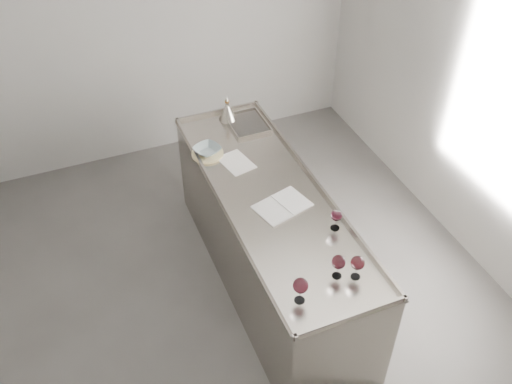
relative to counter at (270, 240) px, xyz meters
name	(u,v)px	position (x,y,z in m)	size (l,w,h in m)	color
room_shell	(217,188)	(-0.50, -0.30, 0.93)	(4.54, 5.04, 2.84)	#53514E
counter	(270,240)	(0.00, 0.00, 0.00)	(0.77, 2.42, 0.97)	gray
wine_glass_left	(301,286)	(-0.23, -0.96, 0.60)	(0.09, 0.09, 0.18)	white
wine_glass_middle	(339,263)	(0.07, -0.87, 0.59)	(0.09, 0.09, 0.17)	white
wine_glass_right	(358,263)	(0.18, -0.92, 0.59)	(0.09, 0.09, 0.17)	white
wine_glass_small	(336,216)	(0.27, -0.48, 0.58)	(0.08, 0.08, 0.16)	white
notebook	(282,206)	(0.02, -0.15, 0.47)	(0.43, 0.35, 0.02)	white
loose_paper_top	(236,162)	(-0.10, 0.46, 0.47)	(0.20, 0.29, 0.00)	silver
trivet	(208,154)	(-0.28, 0.64, 0.48)	(0.25, 0.25, 0.02)	beige
ceramic_bowl	(207,150)	(-0.28, 0.64, 0.51)	(0.20, 0.20, 0.05)	#96ABAE
wine_funnel	(227,112)	(0.05, 1.06, 0.54)	(0.15, 0.15, 0.23)	#A29B91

